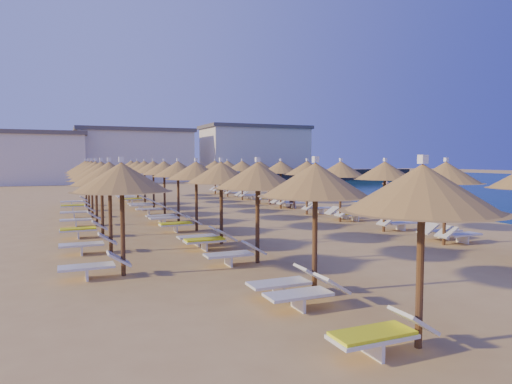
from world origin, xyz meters
name	(u,v)px	position (x,y,z in m)	size (l,w,h in m)	color
ground	(286,226)	(0.00, 0.00, 0.00)	(220.00, 220.00, 0.00)	tan
jetty	(332,175)	(28.26, 40.56, 0.75)	(30.00, 4.00, 1.50)	black
hotel_blocks	(153,155)	(2.29, 45.55, 3.70)	(47.33, 10.81, 8.10)	white
parasol_row_east	(307,169)	(3.11, 3.64, 2.52)	(2.61, 35.40, 3.09)	brown
parasol_row_west	(178,170)	(-4.08, 3.64, 2.52)	(2.61, 35.40, 3.09)	brown
parasol_row_inland	(96,171)	(-7.88, 3.64, 2.52)	(2.61, 22.28, 3.09)	brown
loungers	(222,212)	(-1.83, 3.59, 0.34)	(14.13, 34.29, 0.66)	white
beachgoer_a	(385,200)	(5.78, 0.34, 0.96)	(0.70, 0.46, 1.92)	tan
beachgoer_b	(292,195)	(3.74, 6.66, 0.86)	(0.83, 0.65, 1.71)	tan
beachgoer_c	(271,191)	(3.67, 9.61, 0.91)	(1.06, 0.44, 1.81)	tan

